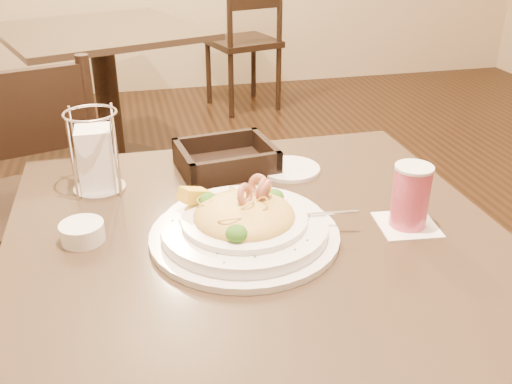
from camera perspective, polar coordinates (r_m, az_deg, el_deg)
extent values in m
cube|color=#463727|center=(1.04, 0.25, -5.16)|extent=(0.90, 0.90, 0.03)
cylinder|color=black|center=(3.21, -13.86, 2.79)|extent=(0.52, 0.52, 0.03)
cylinder|color=black|center=(3.09, -14.58, 8.81)|extent=(0.12, 0.12, 0.68)
cube|color=#463727|center=(3.00, -15.38, 15.25)|extent=(1.15, 1.15, 0.03)
cube|color=black|center=(1.88, -21.81, -1.36)|extent=(0.52, 0.52, 0.04)
cylinder|color=black|center=(2.17, -17.01, -3.80)|extent=(0.04, 0.04, 0.43)
cylinder|color=black|center=(1.87, -14.16, -8.73)|extent=(0.04, 0.04, 0.43)
cylinder|color=black|center=(1.64, -16.02, 5.22)|extent=(0.04, 0.04, 0.46)
cube|color=black|center=(1.58, -22.76, 7.19)|extent=(0.35, 0.13, 0.22)
cube|color=black|center=(3.98, -1.35, 14.76)|extent=(0.51, 0.51, 0.04)
cylinder|color=black|center=(4.27, -0.25, 12.36)|extent=(0.04, 0.04, 0.43)
cylinder|color=black|center=(4.12, -4.76, 11.72)|extent=(0.04, 0.04, 0.43)
cylinder|color=black|center=(3.97, 2.26, 11.21)|extent=(0.04, 0.04, 0.43)
cylinder|color=black|center=(3.80, -2.50, 10.52)|extent=(0.04, 0.04, 0.43)
cylinder|color=black|center=(3.86, 2.39, 18.16)|extent=(0.04, 0.04, 0.46)
cylinder|color=black|center=(3.70, -2.66, 17.76)|extent=(0.04, 0.04, 0.46)
cylinder|color=white|center=(1.02, -1.16, -4.34)|extent=(0.34, 0.34, 0.01)
cylinder|color=white|center=(1.02, -1.16, -3.52)|extent=(0.30, 0.30, 0.02)
cylinder|color=white|center=(1.01, -1.17, -2.74)|extent=(0.22, 0.22, 0.01)
ellipsoid|color=gold|center=(1.01, -1.18, -2.42)|extent=(0.18, 0.18, 0.06)
cube|color=yellow|center=(1.05, -6.26, -0.34)|extent=(0.07, 0.06, 0.04)
cube|color=silver|center=(1.04, 6.75, -2.15)|extent=(0.13, 0.04, 0.01)
cube|color=silver|center=(1.01, 3.07, -2.39)|extent=(0.04, 0.03, 0.00)
torus|color=gold|center=(1.02, -0.89, -1.36)|extent=(0.05, 0.05, 0.01)
torus|color=gold|center=(1.00, -4.27, -1.61)|extent=(0.04, 0.04, 0.03)
torus|color=gold|center=(1.01, -1.96, -1.40)|extent=(0.04, 0.04, 0.02)
torus|color=gold|center=(0.98, 0.49, -1.27)|extent=(0.03, 0.04, 0.03)
torus|color=gold|center=(1.02, -4.71, -0.88)|extent=(0.06, 0.06, 0.01)
torus|color=gold|center=(1.02, -1.94, -1.66)|extent=(0.05, 0.05, 0.03)
torus|color=gold|center=(0.99, -0.75, -1.81)|extent=(0.05, 0.06, 0.04)
torus|color=gold|center=(0.99, -1.71, -2.40)|extent=(0.05, 0.05, 0.02)
torus|color=gold|center=(0.99, -3.51, -1.88)|extent=(0.03, 0.04, 0.03)
torus|color=gold|center=(0.99, -1.27, -1.30)|extent=(0.04, 0.04, 0.02)
torus|color=gold|center=(0.98, -1.05, -1.23)|extent=(0.04, 0.04, 0.03)
torus|color=gold|center=(0.96, -2.63, -2.86)|extent=(0.05, 0.05, 0.03)
torus|color=gold|center=(1.01, -1.80, -1.35)|extent=(0.04, 0.04, 0.02)
torus|color=gold|center=(0.95, -1.33, -3.45)|extent=(0.04, 0.04, 0.03)
torus|color=gold|center=(1.01, -1.36, -0.46)|extent=(0.04, 0.04, 0.01)
torus|color=gold|center=(1.01, 0.42, -0.74)|extent=(0.04, 0.04, 0.02)
torus|color=gold|center=(1.06, -0.15, -0.44)|extent=(0.07, 0.06, 0.04)
torus|color=gold|center=(0.99, -1.01, -1.48)|extent=(0.04, 0.04, 0.02)
torus|color=gold|center=(0.98, -0.74, -2.00)|extent=(0.05, 0.05, 0.02)
torus|color=gold|center=(1.05, -1.98, -0.15)|extent=(0.04, 0.05, 0.04)
torus|color=gold|center=(1.01, -1.50, -0.83)|extent=(0.06, 0.06, 0.02)
torus|color=tan|center=(1.01, 0.58, 0.27)|extent=(0.04, 0.05, 0.04)
torus|color=tan|center=(1.00, 0.94, 0.12)|extent=(0.04, 0.05, 0.04)
torus|color=tan|center=(1.02, 0.30, 0.61)|extent=(0.05, 0.04, 0.04)
torus|color=tan|center=(0.98, -1.12, -0.37)|extent=(0.04, 0.05, 0.04)
ellipsoid|color=#245613|center=(1.05, 1.79, -0.49)|extent=(0.04, 0.04, 0.03)
ellipsoid|color=#245613|center=(1.04, -4.79, -0.89)|extent=(0.04, 0.04, 0.03)
ellipsoid|color=#245613|center=(0.93, -1.93, -4.18)|extent=(0.04, 0.04, 0.03)
cube|color=#266619|center=(0.93, 3.93, -5.76)|extent=(0.00, 0.00, 0.00)
cube|color=#266619|center=(1.13, -2.34, 0.33)|extent=(0.00, 0.00, 0.00)
cube|color=#266619|center=(1.04, 5.81, -2.07)|extent=(0.00, 0.00, 0.00)
cube|color=#266619|center=(0.91, -0.11, -6.49)|extent=(0.00, 0.00, 0.00)
cube|color=#266619|center=(1.04, 5.42, -2.14)|extent=(0.00, 0.00, 0.00)
cube|color=#266619|center=(0.96, 5.18, -4.81)|extent=(0.00, 0.00, 0.00)
cube|color=#266619|center=(1.11, -0.22, 0.00)|extent=(0.00, 0.00, 0.00)
cube|color=#266619|center=(0.97, -8.28, -4.63)|extent=(0.00, 0.00, 0.00)
cube|color=#266619|center=(1.12, -0.33, 0.33)|extent=(0.00, 0.00, 0.00)
cube|color=#266619|center=(1.02, 5.24, -2.77)|extent=(0.00, 0.00, 0.00)
cube|color=#266619|center=(1.11, 1.21, -0.16)|extent=(0.00, 0.00, 0.00)
cube|color=#266619|center=(0.90, -3.22, -7.06)|extent=(0.00, 0.00, 0.00)
cube|color=#266619|center=(0.92, -3.87, -6.14)|extent=(0.00, 0.00, 0.00)
cube|color=#266619|center=(1.02, -8.36, -2.82)|extent=(0.00, 0.00, 0.00)
cube|color=#266619|center=(1.03, 5.35, -2.50)|extent=(0.00, 0.00, 0.00)
cube|color=white|center=(1.10, 14.84, -3.18)|extent=(0.12, 0.12, 0.00)
cylinder|color=#CF4966|center=(1.08, 15.20, -0.44)|extent=(0.07, 0.07, 0.12)
cylinder|color=white|center=(1.05, 15.57, 2.37)|extent=(0.07, 0.07, 0.01)
cube|color=black|center=(1.30, -3.00, 2.65)|extent=(0.23, 0.19, 0.02)
cube|color=black|center=(1.31, 0.99, 4.40)|extent=(0.04, 0.17, 0.04)
cube|color=black|center=(1.26, -7.22, 3.19)|extent=(0.04, 0.17, 0.04)
cube|color=black|center=(1.35, -4.04, 5.01)|extent=(0.21, 0.04, 0.04)
cube|color=black|center=(1.22, -1.91, 2.48)|extent=(0.21, 0.04, 0.04)
cylinder|color=silver|center=(1.25, -15.34, 0.40)|extent=(0.11, 0.11, 0.01)
torus|color=silver|center=(1.18, -16.30, 7.57)|extent=(0.11, 0.11, 0.01)
cube|color=white|center=(1.22, -15.72, 3.27)|extent=(0.07, 0.07, 0.13)
cylinder|color=silver|center=(1.18, -17.89, 3.05)|extent=(0.01, 0.01, 0.17)
cylinder|color=silver|center=(1.17, -13.82, 3.49)|extent=(0.01, 0.01, 0.17)
cylinder|color=silver|center=(1.25, -17.70, 4.54)|extent=(0.01, 0.01, 0.17)
cylinder|color=silver|center=(1.25, -13.88, 4.96)|extent=(0.01, 0.01, 0.17)
cylinder|color=white|center=(1.29, 3.38, 2.32)|extent=(0.18, 0.18, 0.01)
cylinder|color=white|center=(1.06, -16.98, -3.86)|extent=(0.08, 0.08, 0.03)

